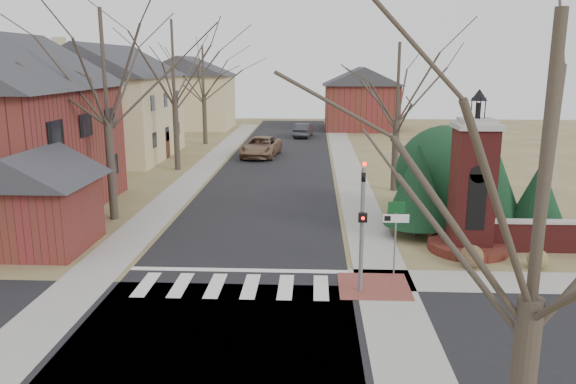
# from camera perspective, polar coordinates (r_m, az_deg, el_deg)

# --- Properties ---
(ground) EXTENTS (120.00, 120.00, 0.00)m
(ground) POSITION_cam_1_polar(r_m,az_deg,el_deg) (18.75, -5.96, -10.45)
(ground) COLOR brown
(ground) RESTS_ON ground
(main_street) EXTENTS (8.00, 70.00, 0.01)m
(main_street) POSITION_cam_1_polar(r_m,az_deg,el_deg) (39.79, -1.28, 2.22)
(main_street) COLOR black
(main_street) RESTS_ON ground
(cross_street) EXTENTS (120.00, 8.00, 0.01)m
(cross_street) POSITION_cam_1_polar(r_m,az_deg,el_deg) (16.08, -7.59, -14.66)
(cross_street) COLOR black
(cross_street) RESTS_ON ground
(crosswalk_zone) EXTENTS (8.00, 2.20, 0.02)m
(crosswalk_zone) POSITION_cam_1_polar(r_m,az_deg,el_deg) (19.48, -5.61, -9.50)
(crosswalk_zone) COLOR silver
(crosswalk_zone) RESTS_ON ground
(stop_bar) EXTENTS (8.00, 0.35, 0.02)m
(stop_bar) POSITION_cam_1_polar(r_m,az_deg,el_deg) (20.86, -5.02, -7.93)
(stop_bar) COLOR silver
(stop_bar) RESTS_ON ground
(sidewalk_right_main) EXTENTS (2.00, 60.00, 0.02)m
(sidewalk_right_main) POSITION_cam_1_polar(r_m,az_deg,el_deg) (39.78, 6.22, 2.15)
(sidewalk_right_main) COLOR gray
(sidewalk_right_main) RESTS_ON ground
(sidewalk_left) EXTENTS (2.00, 60.00, 0.02)m
(sidewalk_left) POSITION_cam_1_polar(r_m,az_deg,el_deg) (40.48, -8.64, 2.27)
(sidewalk_left) COLOR gray
(sidewalk_left) RESTS_ON ground
(curb_apron) EXTENTS (2.40, 2.40, 0.02)m
(curb_apron) POSITION_cam_1_polar(r_m,az_deg,el_deg) (19.58, 8.71, -9.45)
(curb_apron) COLOR brown
(curb_apron) RESTS_ON ground
(traffic_signal_pole) EXTENTS (0.28, 0.41, 4.50)m
(traffic_signal_pole) POSITION_cam_1_polar(r_m,az_deg,el_deg) (18.30, 7.57, -2.50)
(traffic_signal_pole) COLOR slate
(traffic_signal_pole) RESTS_ON ground
(sign_post) EXTENTS (0.90, 0.07, 2.75)m
(sign_post) POSITION_cam_1_polar(r_m,az_deg,el_deg) (19.97, 10.88, -3.20)
(sign_post) COLOR slate
(sign_post) RESTS_ON ground
(brick_gate_monument) EXTENTS (3.20, 3.20, 6.47)m
(brick_gate_monument) POSITION_cam_1_polar(r_m,az_deg,el_deg) (23.47, 18.14, -0.65)
(brick_gate_monument) COLOR maroon
(brick_gate_monument) RESTS_ON ground
(house_stucco_left) EXTENTS (9.80, 12.80, 9.28)m
(house_stucco_left) POSITION_cam_1_polar(r_m,az_deg,el_deg) (46.98, -17.74, 8.91)
(house_stucco_left) COLOR #CAAF86
(house_stucco_left) RESTS_ON ground
(garage_left) EXTENTS (4.80, 4.80, 4.29)m
(garage_left) POSITION_cam_1_polar(r_m,az_deg,el_deg) (24.80, -24.32, -0.29)
(garage_left) COLOR maroon
(garage_left) RESTS_ON ground
(house_distant_left) EXTENTS (10.80, 8.80, 8.53)m
(house_distant_left) POSITION_cam_1_polar(r_m,az_deg,el_deg) (66.72, -10.23, 10.05)
(house_distant_left) COLOR #CAAF86
(house_distant_left) RESTS_ON ground
(house_distant_right) EXTENTS (8.80, 8.80, 7.30)m
(house_distant_right) POSITION_cam_1_polar(r_m,az_deg,el_deg) (65.32, 7.42, 9.55)
(house_distant_right) COLOR maroon
(house_distant_right) RESTS_ON ground
(evergreen_near) EXTENTS (2.80, 2.80, 4.10)m
(evergreen_near) POSITION_cam_1_polar(r_m,az_deg,el_deg) (24.95, 12.98, 0.77)
(evergreen_near) COLOR #473D33
(evergreen_near) RESTS_ON ground
(evergreen_mid) EXTENTS (3.40, 3.40, 4.70)m
(evergreen_mid) POSITION_cam_1_polar(r_m,az_deg,el_deg) (26.81, 19.52, 1.84)
(evergreen_mid) COLOR #473D33
(evergreen_mid) RESTS_ON ground
(evergreen_far) EXTENTS (2.40, 2.40, 3.30)m
(evergreen_far) POSITION_cam_1_polar(r_m,az_deg,el_deg) (26.68, 24.13, -0.15)
(evergreen_far) COLOR #473D33
(evergreen_far) RESTS_ON ground
(evergreen_mass) EXTENTS (4.80, 4.80, 4.80)m
(evergreen_mass) POSITION_cam_1_polar(r_m,az_deg,el_deg) (27.70, 15.76, 2.02)
(evergreen_mass) COLOR black
(evergreen_mass) RESTS_ON ground
(bare_tree_0) EXTENTS (8.05, 8.05, 11.15)m
(bare_tree_0) POSITION_cam_1_polar(r_m,az_deg,el_deg) (27.76, -18.28, 12.89)
(bare_tree_0) COLOR #473D33
(bare_tree_0) RESTS_ON ground
(bare_tree_1) EXTENTS (8.40, 8.40, 11.64)m
(bare_tree_1) POSITION_cam_1_polar(r_m,az_deg,el_deg) (40.20, -11.63, 13.58)
(bare_tree_1) COLOR #473D33
(bare_tree_1) RESTS_ON ground
(bare_tree_2) EXTENTS (7.35, 7.35, 10.19)m
(bare_tree_2) POSITION_cam_1_polar(r_m,az_deg,el_deg) (52.99, -8.63, 12.40)
(bare_tree_2) COLOR #473D33
(bare_tree_2) RESTS_ON ground
(bare_tree_3) EXTENTS (7.00, 7.00, 9.70)m
(bare_tree_3) POSITION_cam_1_polar(r_m,az_deg,el_deg) (33.35, 11.16, 11.46)
(bare_tree_3) COLOR #473D33
(bare_tree_3) RESTS_ON ground
(bare_tree_4) EXTENTS (6.65, 6.65, 9.21)m
(bare_tree_4) POSITION_cam_1_polar(r_m,az_deg,el_deg) (8.72, 24.89, 4.65)
(bare_tree_4) COLOR #473D33
(bare_tree_4) RESTS_ON ground
(pickup_truck) EXTENTS (3.28, 6.03, 1.61)m
(pickup_truck) POSITION_cam_1_polar(r_m,az_deg,el_deg) (45.60, -2.78, 4.61)
(pickup_truck) COLOR brown
(pickup_truck) RESTS_ON ground
(distant_car) EXTENTS (2.07, 4.49, 1.43)m
(distant_car) POSITION_cam_1_polar(r_m,az_deg,el_deg) (57.82, 1.57, 6.30)
(distant_car) COLOR #303237
(distant_car) RESTS_ON ground
(dry_shrub_left) EXTENTS (0.87, 0.87, 0.87)m
(dry_shrub_left) POSITION_cam_1_polar(r_m,az_deg,el_deg) (21.99, 18.17, -6.25)
(dry_shrub_left) COLOR brown
(dry_shrub_left) RESTS_ON ground
(dry_shrub_right) EXTENTS (0.75, 0.75, 0.75)m
(dry_shrub_right) POSITION_cam_1_polar(r_m,az_deg,el_deg) (22.77, 24.02, -6.24)
(dry_shrub_right) COLOR olive
(dry_shrub_right) RESTS_ON ground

